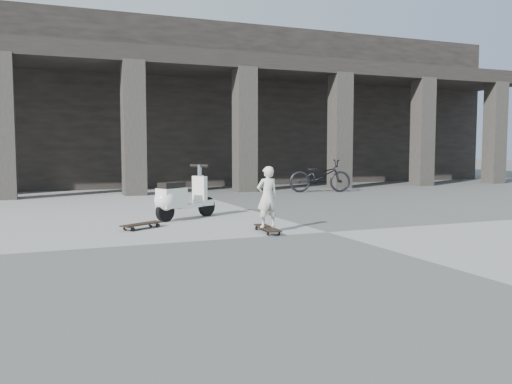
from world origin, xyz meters
name	(u,v)px	position (x,y,z in m)	size (l,w,h in m)	color
ground	(328,232)	(0.00, 0.00, 0.00)	(90.00, 90.00, 0.00)	#535350
colonnade	(156,107)	(0.00, 13.77, 3.03)	(28.00, 8.82, 6.00)	black
longboard	(267,228)	(-0.96, 0.36, 0.07)	(0.29, 0.92, 0.09)	black
skateboard_spare	(142,225)	(-2.85, 1.57, 0.08)	(0.83, 0.63, 0.10)	black
child	(267,197)	(-0.96, 0.36, 0.61)	(0.38, 0.25, 1.03)	silver
scooter	(177,198)	(-1.99, 2.47, 0.43)	(1.42, 0.91, 1.09)	black
bicycle	(320,176)	(3.91, 7.30, 0.52)	(0.70, 2.00, 1.05)	black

